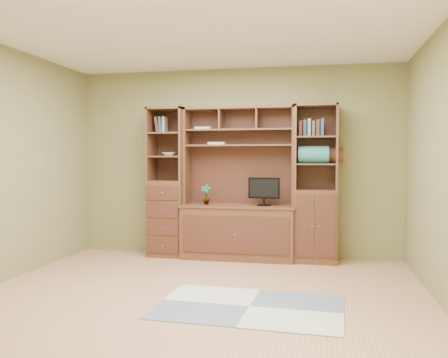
% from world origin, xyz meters
% --- Properties ---
extents(room, '(4.60, 4.10, 2.64)m').
position_xyz_m(room, '(0.00, 0.00, 1.30)').
color(room, tan).
rests_on(room, ground).
extents(center_hutch, '(1.54, 0.53, 2.05)m').
position_xyz_m(center_hutch, '(0.08, 1.73, 1.02)').
color(center_hutch, '#552F1D').
rests_on(center_hutch, ground).
extents(left_tower, '(0.50, 0.45, 2.05)m').
position_xyz_m(left_tower, '(-0.92, 1.77, 1.02)').
color(left_tower, '#552F1D').
rests_on(left_tower, ground).
extents(right_tower, '(0.55, 0.45, 2.05)m').
position_xyz_m(right_tower, '(1.10, 1.77, 1.02)').
color(right_tower, '#552F1D').
rests_on(right_tower, ground).
extents(rug, '(1.72, 1.19, 0.01)m').
position_xyz_m(rug, '(0.54, -0.31, 0.01)').
color(rug, '#979B9C').
rests_on(rug, ground).
extents(monitor, '(0.43, 0.21, 0.51)m').
position_xyz_m(monitor, '(0.43, 1.70, 0.99)').
color(monitor, black).
rests_on(monitor, center_hutch).
extents(orchid, '(0.14, 0.10, 0.27)m').
position_xyz_m(orchid, '(-0.36, 1.70, 0.87)').
color(orchid, '#AC483A').
rests_on(orchid, center_hutch).
extents(magazines, '(0.23, 0.17, 0.04)m').
position_xyz_m(magazines, '(-0.23, 1.82, 1.56)').
color(magazines, '#AFA495').
rests_on(magazines, center_hutch).
extents(bowl, '(0.19, 0.19, 0.05)m').
position_xyz_m(bowl, '(-0.90, 1.77, 1.41)').
color(bowl, white).
rests_on(bowl, left_tower).
extents(blanket_teal, '(0.39, 0.22, 0.22)m').
position_xyz_m(blanket_teal, '(1.07, 1.73, 1.40)').
color(blanket_teal, '#2C746E').
rests_on(blanket_teal, right_tower).
extents(blanket_red, '(0.38, 0.21, 0.21)m').
position_xyz_m(blanket_red, '(1.26, 1.85, 1.39)').
color(blanket_red, brown).
rests_on(blanket_red, right_tower).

